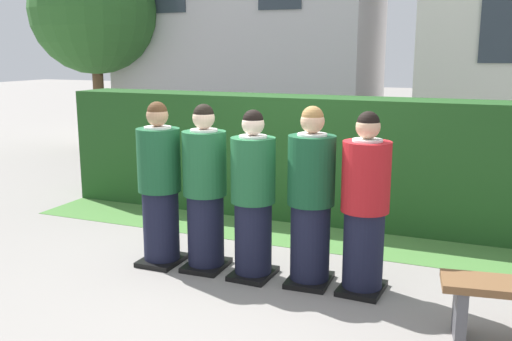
% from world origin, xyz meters
% --- Properties ---
extents(ground_plane, '(60.00, 60.00, 0.00)m').
position_xyz_m(ground_plane, '(0.00, 0.00, 0.00)').
color(ground_plane, gray).
extents(student_front_row_0, '(0.43, 0.48, 1.67)m').
position_xyz_m(student_front_row_0, '(-1.03, -0.05, 0.79)').
color(student_front_row_0, black).
rests_on(student_front_row_0, ground).
extents(student_front_row_1, '(0.43, 0.53, 1.66)m').
position_xyz_m(student_front_row_1, '(-0.54, -0.00, 0.79)').
color(student_front_row_1, black).
rests_on(student_front_row_1, ground).
extents(student_front_row_2, '(0.42, 0.51, 1.63)m').
position_xyz_m(student_front_row_2, '(-0.02, -0.02, 0.77)').
color(student_front_row_2, black).
rests_on(student_front_row_2, ground).
extents(student_front_row_3, '(0.44, 0.49, 1.67)m').
position_xyz_m(student_front_row_3, '(0.53, 0.03, 0.80)').
color(student_front_row_3, black).
rests_on(student_front_row_3, ground).
extents(student_in_red_blazer, '(0.43, 0.49, 1.65)m').
position_xyz_m(student_in_red_blazer, '(1.03, 0.04, 0.78)').
color(student_in_red_blazer, black).
rests_on(student_in_red_blazer, ground).
extents(hedge, '(7.09, 0.70, 1.59)m').
position_xyz_m(hedge, '(0.00, 2.13, 0.79)').
color(hedge, '#214C1E').
rests_on(hedge, ground).
extents(oak_tree_left, '(2.76, 2.76, 4.40)m').
position_xyz_m(oak_tree_left, '(-6.18, 5.68, 3.01)').
color(oak_tree_left, brown).
rests_on(oak_tree_left, ground).
extents(lawn_strip, '(7.09, 0.90, 0.01)m').
position_xyz_m(lawn_strip, '(0.00, 1.33, 0.00)').
color(lawn_strip, '#477A38').
rests_on(lawn_strip, ground).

